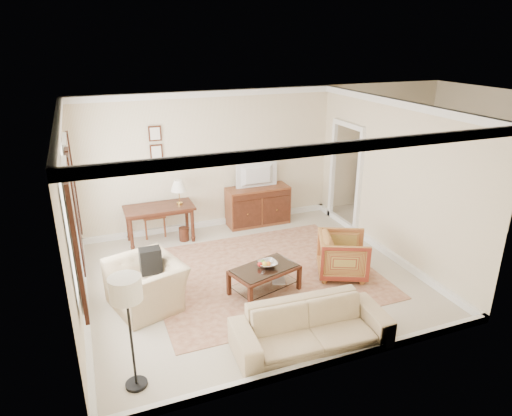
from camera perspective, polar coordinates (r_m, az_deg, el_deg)
room_shell at (r=7.11m, az=-0.64°, el=8.97°), size 5.51×5.01×2.91m
annex_bedroom at (r=10.94m, az=19.71°, el=0.42°), size 3.00×2.70×2.90m
window_front at (r=6.29m, az=-21.89°, el=-3.05°), size 0.12×1.56×1.80m
window_rear at (r=7.79m, az=-22.02°, el=1.46°), size 0.12×1.56×1.80m
doorway at (r=9.95m, az=11.07°, el=3.77°), size 0.10×1.12×2.25m
rug at (r=8.10m, az=0.90°, el=-8.15°), size 3.79×3.25×0.01m
writing_desk at (r=9.27m, az=-12.01°, el=-0.47°), size 1.36×0.68×0.74m
desk_chair at (r=9.62m, az=-12.78°, el=-0.42°), size 0.55×0.55×1.05m
desk_lamp at (r=9.22m, az=-9.61°, el=1.96°), size 0.32×0.32×0.50m
framed_prints at (r=9.30m, az=-12.44°, el=8.00°), size 0.25×0.04×0.68m
sideboard at (r=10.01m, az=0.22°, el=0.31°), size 1.37×0.53×0.84m
tv at (r=9.72m, az=0.27°, el=5.03°), size 0.88×0.51×0.12m
coffee_table at (r=7.40m, az=1.06°, el=-8.18°), size 1.20×0.91×0.45m
fruit_bowl at (r=7.37m, az=1.48°, el=-6.91°), size 0.42×0.42×0.10m
book_a at (r=7.45m, az=-0.79°, el=-9.45°), size 0.26×0.17×0.38m
book_b at (r=7.57m, az=2.06°, el=-8.94°), size 0.27×0.13×0.38m
striped_armchair at (r=8.01m, az=10.84°, el=-5.61°), size 1.03×1.05×0.83m
club_armchair at (r=7.21m, az=-13.59°, el=-8.38°), size 1.02×1.28×0.97m
backpack at (r=7.18m, az=-13.06°, el=-6.20°), size 0.32×0.38×0.40m
sofa at (r=6.23m, az=6.95°, el=-13.83°), size 2.12×0.73×0.82m
floor_lamp at (r=5.32m, az=-15.90°, el=-10.68°), size 0.36×0.36×1.47m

